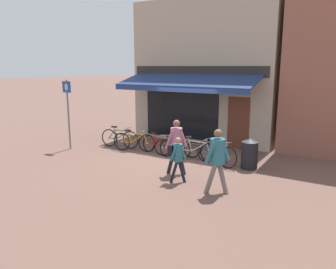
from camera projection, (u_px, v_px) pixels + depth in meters
ground_plane at (169, 160)px, 11.74m from camera, size 160.00×160.00×0.00m
shop_front at (211, 72)px, 15.07m from camera, size 6.50×4.79×6.14m
bike_rack_rail at (166, 142)px, 12.42m from camera, size 4.96×0.04×0.57m
bicycle_green at (120, 138)px, 13.50m from camera, size 1.76×0.52×0.88m
bicycle_orange at (134, 142)px, 12.94m from camera, size 1.72×0.67×0.85m
bicycle_red at (157, 145)px, 12.53m from camera, size 1.65×0.57×0.83m
bicycle_black at (177, 148)px, 12.12m from camera, size 1.72×0.63×0.79m
bicycle_silver at (195, 150)px, 11.59m from camera, size 1.79×0.52×0.86m
bicycle_blue at (216, 154)px, 11.15m from camera, size 1.73×0.68×0.88m
pedestrian_adult at (176, 141)px, 10.06m from camera, size 0.62×0.52×1.72m
pedestrian_child at (177, 154)px, 9.35m from camera, size 0.51×0.47×1.35m
pedestrian_second_adult at (217, 155)px, 8.48m from camera, size 0.61×0.63×1.75m
litter_bin at (249, 154)px, 10.70m from camera, size 0.55×0.55×1.01m
parking_sign at (68, 108)px, 13.01m from camera, size 0.44×0.07×2.79m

